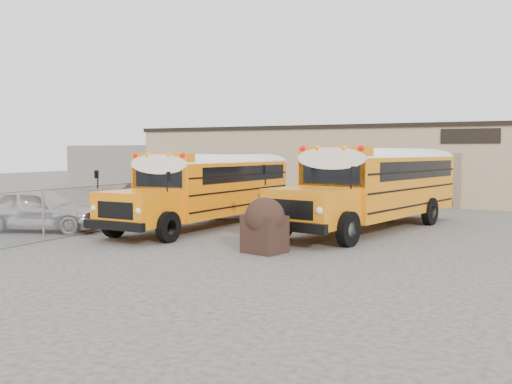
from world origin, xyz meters
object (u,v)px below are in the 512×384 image
at_px(school_bus_left, 279,178).
at_px(school_bus_right, 438,175).
at_px(car_silver, 40,210).
at_px(car_dark, 153,196).
at_px(tarp_bundle, 265,224).
at_px(car_white, 31,207).

relative_size(school_bus_left, school_bus_right, 0.91).
relative_size(car_silver, car_dark, 1.09).
distance_m(school_bus_right, car_silver, 18.44).
bearing_deg(school_bus_right, car_silver, -134.88).
distance_m(tarp_bundle, car_silver, 9.82).
bearing_deg(car_dark, school_bus_left, -48.43).
xyz_separation_m(school_bus_right, car_white, (-15.69, -10.96, -1.26)).
relative_size(tarp_bundle, car_white, 0.38).
height_order(car_silver, car_dark, car_silver).
bearing_deg(school_bus_right, car_dark, -162.41).
bearing_deg(car_silver, car_white, 33.85).
xyz_separation_m(school_bus_left, tarp_bundle, (4.24, -11.00, -0.89)).
relative_size(tarp_bundle, car_silver, 0.34).
height_order(school_bus_left, car_dark, school_bus_left).
relative_size(school_bus_right, car_white, 2.61).
bearing_deg(school_bus_left, car_dark, -164.53).
height_order(school_bus_left, tarp_bundle, school_bus_left).
bearing_deg(school_bus_left, car_silver, -118.08).
bearing_deg(school_bus_left, tarp_bundle, -68.93).
xyz_separation_m(car_white, car_dark, (1.75, 6.54, 0.10)).
xyz_separation_m(school_bus_right, car_silver, (-12.99, -13.05, -1.07)).
xyz_separation_m(car_silver, car_dark, (-0.95, 8.63, -0.10)).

